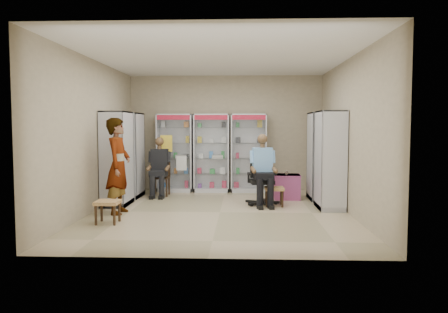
{
  "coord_description": "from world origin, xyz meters",
  "views": [
    {
      "loc": [
        0.43,
        -8.45,
        1.69
      ],
      "look_at": [
        0.05,
        0.7,
        1.05
      ],
      "focal_mm": 35.0,
      "sensor_mm": 36.0,
      "label": 1
    }
  ],
  "objects_px": {
    "cabinet_back_mid": "(212,153)",
    "cabinet_left_near": "(117,159)",
    "woven_stool_b": "(108,212)",
    "woven_stool_a": "(274,197)",
    "cabinet_back_right": "(249,153)",
    "pink_trunk": "(287,187)",
    "cabinet_right_near": "(330,160)",
    "cabinet_left_far": "(130,155)",
    "cabinet_right_far": "(320,156)",
    "standing_man": "(118,166)",
    "cabinet_back_left": "(175,153)",
    "office_chair": "(262,179)",
    "seated_shopkeeper": "(262,172)",
    "wooden_chair": "(160,176)"
  },
  "relations": [
    {
      "from": "woven_stool_b",
      "to": "woven_stool_a",
      "type": "bearing_deg",
      "value": 30.61
    },
    {
      "from": "cabinet_left_near",
      "to": "standing_man",
      "type": "relative_size",
      "value": 1.08
    },
    {
      "from": "office_chair",
      "to": "cabinet_left_far",
      "type": "bearing_deg",
      "value": 156.31
    },
    {
      "from": "cabinet_right_far",
      "to": "cabinet_back_mid",
      "type": "bearing_deg",
      "value": 66.35
    },
    {
      "from": "cabinet_left_near",
      "to": "standing_man",
      "type": "bearing_deg",
      "value": 17.63
    },
    {
      "from": "cabinet_back_mid",
      "to": "cabinet_right_near",
      "type": "height_order",
      "value": "same"
    },
    {
      "from": "woven_stool_b",
      "to": "cabinet_left_far",
      "type": "bearing_deg",
      "value": 96.61
    },
    {
      "from": "cabinet_back_left",
      "to": "woven_stool_a",
      "type": "bearing_deg",
      "value": -39.57
    },
    {
      "from": "office_chair",
      "to": "standing_man",
      "type": "height_order",
      "value": "standing_man"
    },
    {
      "from": "office_chair",
      "to": "seated_shopkeeper",
      "type": "distance_m",
      "value": 0.16
    },
    {
      "from": "pink_trunk",
      "to": "cabinet_right_near",
      "type": "bearing_deg",
      "value": -57.06
    },
    {
      "from": "cabinet_right_far",
      "to": "woven_stool_b",
      "type": "relative_size",
      "value": 5.02
    },
    {
      "from": "cabinet_right_far",
      "to": "cabinet_left_near",
      "type": "xyz_separation_m",
      "value": [
        -4.46,
        -0.9,
        0.0
      ]
    },
    {
      "from": "cabinet_back_right",
      "to": "cabinet_right_near",
      "type": "bearing_deg",
      "value": -53.84
    },
    {
      "from": "cabinet_back_mid",
      "to": "cabinet_left_far",
      "type": "bearing_deg",
      "value": -153.68
    },
    {
      "from": "cabinet_back_right",
      "to": "cabinet_left_near",
      "type": "height_order",
      "value": "same"
    },
    {
      "from": "cabinet_right_near",
      "to": "seated_shopkeeper",
      "type": "relative_size",
      "value": 1.4
    },
    {
      "from": "seated_shopkeeper",
      "to": "cabinet_back_left",
      "type": "bearing_deg",
      "value": 131.58
    },
    {
      "from": "cabinet_left_near",
      "to": "wooden_chair",
      "type": "xyz_separation_m",
      "value": [
        0.68,
        1.3,
        -0.53
      ]
    },
    {
      "from": "wooden_chair",
      "to": "office_chair",
      "type": "relative_size",
      "value": 0.84
    },
    {
      "from": "wooden_chair",
      "to": "cabinet_right_far",
      "type": "bearing_deg",
      "value": -6.04
    },
    {
      "from": "cabinet_back_mid",
      "to": "woven_stool_b",
      "type": "bearing_deg",
      "value": -112.3
    },
    {
      "from": "woven_stool_a",
      "to": "woven_stool_b",
      "type": "height_order",
      "value": "woven_stool_a"
    },
    {
      "from": "cabinet_back_mid",
      "to": "cabinet_left_near",
      "type": "distance_m",
      "value": 2.77
    },
    {
      "from": "cabinet_back_right",
      "to": "cabinet_right_near",
      "type": "height_order",
      "value": "same"
    },
    {
      "from": "cabinet_left_far",
      "to": "cabinet_right_far",
      "type": "bearing_deg",
      "value": 87.43
    },
    {
      "from": "office_chair",
      "to": "wooden_chair",
      "type": "bearing_deg",
      "value": 147.95
    },
    {
      "from": "cabinet_left_near",
      "to": "office_chair",
      "type": "height_order",
      "value": "cabinet_left_near"
    },
    {
      "from": "cabinet_back_left",
      "to": "cabinet_back_right",
      "type": "bearing_deg",
      "value": 0.0
    },
    {
      "from": "cabinet_back_left",
      "to": "cabinet_back_right",
      "type": "distance_m",
      "value": 1.9
    },
    {
      "from": "wooden_chair",
      "to": "woven_stool_a",
      "type": "height_order",
      "value": "wooden_chair"
    },
    {
      "from": "cabinet_right_near",
      "to": "office_chair",
      "type": "height_order",
      "value": "cabinet_right_near"
    },
    {
      "from": "cabinet_right_near",
      "to": "woven_stool_a",
      "type": "relative_size",
      "value": 4.99
    },
    {
      "from": "cabinet_right_near",
      "to": "pink_trunk",
      "type": "bearing_deg",
      "value": 32.94
    },
    {
      "from": "cabinet_back_right",
      "to": "pink_trunk",
      "type": "relative_size",
      "value": 3.4
    },
    {
      "from": "woven_stool_b",
      "to": "standing_man",
      "type": "distance_m",
      "value": 1.13
    },
    {
      "from": "cabinet_back_mid",
      "to": "wooden_chair",
      "type": "bearing_deg",
      "value": -148.69
    },
    {
      "from": "wooden_chair",
      "to": "cabinet_left_far",
      "type": "bearing_deg",
      "value": -163.61
    },
    {
      "from": "cabinet_back_left",
      "to": "standing_man",
      "type": "distance_m",
      "value": 2.98
    },
    {
      "from": "cabinet_right_far",
      "to": "office_chair",
      "type": "relative_size",
      "value": 1.79
    },
    {
      "from": "seated_shopkeeper",
      "to": "cabinet_left_far",
      "type": "bearing_deg",
      "value": 155.47
    },
    {
      "from": "cabinet_left_far",
      "to": "seated_shopkeeper",
      "type": "height_order",
      "value": "cabinet_left_far"
    },
    {
      "from": "cabinet_back_mid",
      "to": "cabinet_left_near",
      "type": "xyz_separation_m",
      "value": [
        -1.88,
        -2.03,
        0.0
      ]
    },
    {
      "from": "cabinet_left_far",
      "to": "cabinet_back_right",
      "type": "bearing_deg",
      "value": 108.19
    },
    {
      "from": "cabinet_left_far",
      "to": "cabinet_back_mid",
      "type": "bearing_deg",
      "value": 116.32
    },
    {
      "from": "cabinet_right_far",
      "to": "woven_stool_b",
      "type": "distance_m",
      "value": 4.97
    },
    {
      "from": "cabinet_back_right",
      "to": "cabinet_right_far",
      "type": "bearing_deg",
      "value": -34.73
    },
    {
      "from": "cabinet_right_far",
      "to": "standing_man",
      "type": "xyz_separation_m",
      "value": [
        -4.18,
        -1.78,
        -0.08
      ]
    },
    {
      "from": "cabinet_left_far",
      "to": "pink_trunk",
      "type": "relative_size",
      "value": 3.4
    },
    {
      "from": "cabinet_left_far",
      "to": "cabinet_left_near",
      "type": "height_order",
      "value": "same"
    }
  ]
}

